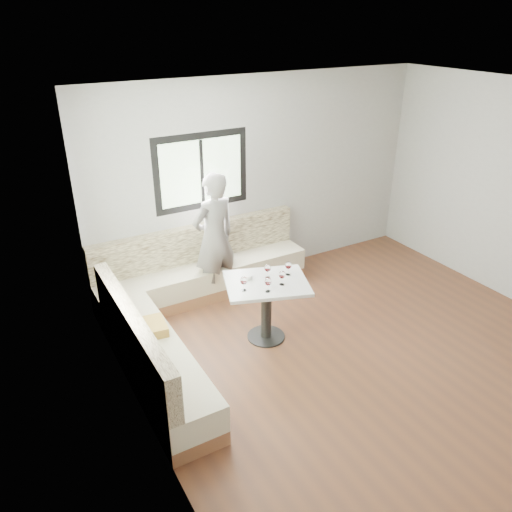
% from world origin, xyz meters
% --- Properties ---
extents(room, '(5.01, 5.01, 2.81)m').
position_xyz_m(room, '(-0.08, 0.08, 1.41)').
color(room, brown).
rests_on(room, ground).
extents(banquette, '(2.90, 2.80, 0.95)m').
position_xyz_m(banquette, '(-1.59, 1.63, 0.33)').
color(banquette, brown).
rests_on(banquette, ground).
extents(table, '(1.10, 0.98, 0.75)m').
position_xyz_m(table, '(-0.83, 0.96, 0.57)').
color(table, black).
rests_on(table, ground).
extents(person, '(0.71, 0.55, 1.75)m').
position_xyz_m(person, '(-0.94, 2.09, 0.88)').
color(person, slate).
rests_on(person, ground).
extents(olive_ramekin, '(0.11, 0.11, 0.04)m').
position_xyz_m(olive_ramekin, '(-0.98, 1.14, 0.78)').
color(olive_ramekin, white).
rests_on(olive_ramekin, table).
extents(wine_glass_a, '(0.08, 0.08, 0.17)m').
position_xyz_m(wine_glass_a, '(-1.15, 0.92, 0.87)').
color(wine_glass_a, white).
rests_on(wine_glass_a, table).
extents(wine_glass_b, '(0.08, 0.08, 0.17)m').
position_xyz_m(wine_glass_b, '(-0.93, 0.77, 0.87)').
color(wine_glass_b, white).
rests_on(wine_glass_b, table).
extents(wine_glass_c, '(0.08, 0.08, 0.17)m').
position_xyz_m(wine_glass_c, '(-0.72, 0.82, 0.87)').
color(wine_glass_c, white).
rests_on(wine_glass_c, table).
extents(wine_glass_d, '(0.08, 0.08, 0.17)m').
position_xyz_m(wine_glass_d, '(-0.77, 1.04, 0.87)').
color(wine_glass_d, white).
rests_on(wine_glass_d, table).
extents(wine_glass_e, '(0.08, 0.08, 0.17)m').
position_xyz_m(wine_glass_e, '(-0.53, 0.98, 0.87)').
color(wine_glass_e, white).
rests_on(wine_glass_e, table).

